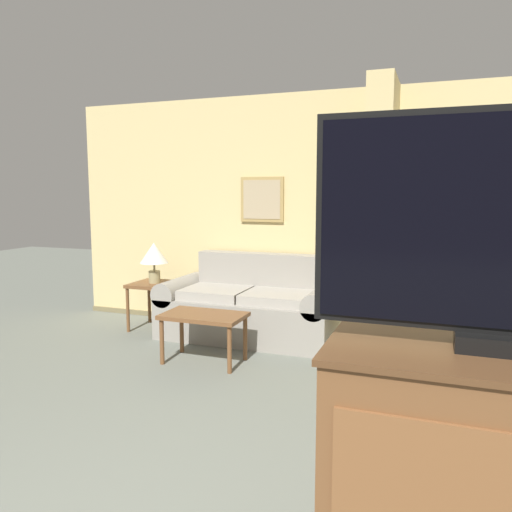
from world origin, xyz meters
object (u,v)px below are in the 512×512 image
Objects in this scene: table_lamp at (154,255)px; couch at (249,308)px; backpack at (505,291)px; tv at (507,229)px; coffee_table at (204,320)px.

couch is at bearing 3.60° from table_lamp.
backpack is (2.38, -0.52, 0.44)m from couch.
couch is at bearing 121.64° from tv.
table_lamp is (-1.01, 0.82, 0.45)m from coffee_table.
coffee_table is at bearing -171.50° from backpack.
backpack is at bearing 8.50° from coffee_table.
table_lamp is at bearing 172.66° from backpack.
couch is 4.11× the size of table_lamp.
table_lamp reaches higher than backpack.
coffee_table is 0.69× the size of tv.
coffee_table is 2.53m from backpack.
couch is 2.51× the size of coffee_table.
table_lamp is (-1.11, -0.07, 0.52)m from couch.
tv is 2.90m from backpack.
coffee_table is 3.40m from tv.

